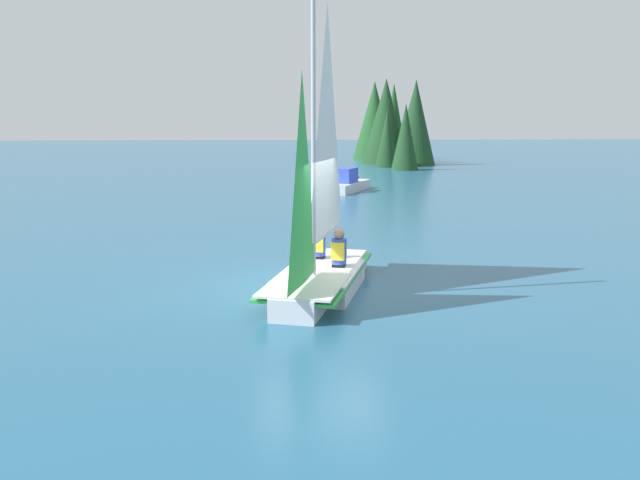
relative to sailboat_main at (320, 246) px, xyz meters
name	(u,v)px	position (x,y,z in m)	size (l,w,h in m)	color
ground_plane	(320,290)	(0.04, -0.01, -0.87)	(260.00, 260.00, 0.00)	#235675
sailboat_main	(320,246)	(0.00, 0.00, 0.00)	(4.53, 2.70, 5.59)	silver
sailor_helm	(339,255)	(-0.28, 0.40, -0.25)	(0.40, 0.38, 1.16)	black
sailor_crew	(318,247)	(-1.12, 0.08, -0.24)	(0.40, 0.38, 1.16)	black
motorboat_distant	(342,183)	(-18.51, 3.02, -0.48)	(4.47, 3.36, 1.14)	silver
treeline_shore	(388,123)	(-42.46, 10.36, 2.48)	(18.23, 5.57, 7.29)	#1E4C23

